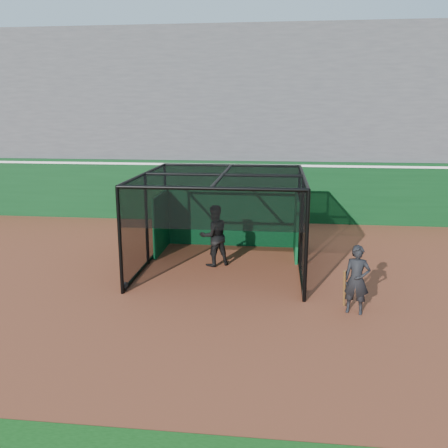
# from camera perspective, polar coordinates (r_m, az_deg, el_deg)

# --- Properties ---
(ground) EXTENTS (120.00, 120.00, 0.00)m
(ground) POSITION_cam_1_polar(r_m,az_deg,el_deg) (11.93, -6.19, -8.66)
(ground) COLOR brown
(ground) RESTS_ON ground
(outfield_wall) EXTENTS (50.00, 0.50, 2.50)m
(outfield_wall) POSITION_cam_1_polar(r_m,az_deg,el_deg) (19.69, -0.87, 4.15)
(outfield_wall) COLOR #093514
(outfield_wall) RESTS_ON ground
(grandstand) EXTENTS (50.00, 7.85, 8.95)m
(grandstand) POSITION_cam_1_polar(r_m,az_deg,el_deg) (23.18, 0.34, 13.47)
(grandstand) COLOR #4C4C4F
(grandstand) RESTS_ON ground
(batting_cage) EXTENTS (4.61, 4.89, 2.71)m
(batting_cage) POSITION_cam_1_polar(r_m,az_deg,el_deg) (13.69, -0.14, 0.28)
(batting_cage) COLOR black
(batting_cage) RESTS_ON ground
(batter) EXTENTS (1.11, 1.05, 1.82)m
(batter) POSITION_cam_1_polar(r_m,az_deg,el_deg) (13.91, -1.22, -1.40)
(batter) COLOR black
(batter) RESTS_ON ground
(on_deck_player) EXTENTS (0.65, 0.51, 1.58)m
(on_deck_player) POSITION_cam_1_polar(r_m,az_deg,el_deg) (11.09, 15.65, -6.50)
(on_deck_player) COLOR black
(on_deck_player) RESTS_ON ground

